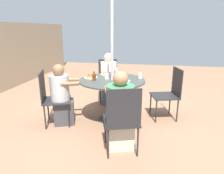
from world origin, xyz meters
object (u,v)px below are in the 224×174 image
(patio_table, at_px, (112,88))
(diner_north, at_px, (120,114))
(patio_chair_east, at_px, (170,91))
(diner_west, at_px, (62,97))
(syrup_bottle, at_px, (94,77))
(coffee_cup, at_px, (107,76))
(pancake_plate_c, at_px, (91,76))
(diner_south, at_px, (109,81))
(pancake_plate_d, at_px, (107,74))
(pancake_plate_b, at_px, (118,75))
(drinking_glass_a, at_px, (140,76))
(patio_chair_west, at_px, (51,96))
(pancake_plate_a, at_px, (123,80))
(patio_chair_north, at_px, (122,117))
(patio_chair_south, at_px, (108,78))

(patio_table, height_order, diner_north, diner_north)
(patio_chair_east, height_order, diner_west, diner_west)
(patio_table, xyz_separation_m, diner_north, (-0.83, -0.27, -0.11))
(syrup_bottle, height_order, coffee_cup, syrup_bottle)
(patio_table, bearing_deg, coffee_cup, 65.48)
(patio_chair_east, height_order, pancake_plate_c, patio_chair_east)
(patio_table, relative_size, pancake_plate_c, 4.76)
(diner_west, bearing_deg, diner_north, 43.75)
(diner_south, xyz_separation_m, coffee_cup, (-0.79, -0.13, 0.30))
(diner_north, height_order, pancake_plate_d, diner_north)
(diner_west, distance_m, pancake_plate_b, 1.09)
(patio_table, height_order, pancake_plate_b, pancake_plate_b)
(drinking_glass_a, bearing_deg, diner_west, 110.51)
(patio_chair_west, xyz_separation_m, coffee_cup, (0.42, -0.88, 0.28))
(diner_south, relative_size, pancake_plate_c, 4.60)
(patio_chair_east, relative_size, diner_west, 0.89)
(pancake_plate_b, bearing_deg, pancake_plate_a, -158.99)
(patio_chair_north, bearing_deg, diner_south, 88.95)
(diner_north, distance_m, pancake_plate_d, 1.33)
(diner_west, relative_size, pancake_plate_a, 4.36)
(diner_south, xyz_separation_m, pancake_plate_b, (-0.57, -0.30, 0.27))
(diner_north, relative_size, pancake_plate_c, 4.51)
(pancake_plate_a, height_order, coffee_cup, coffee_cup)
(diner_north, relative_size, drinking_glass_a, 10.79)
(coffee_cup, bearing_deg, pancake_plate_c, 85.93)
(pancake_plate_d, bearing_deg, pancake_plate_a, -140.99)
(patio_chair_south, distance_m, pancake_plate_b, 0.87)
(patio_chair_north, relative_size, coffee_cup, 9.58)
(patio_chair_east, bearing_deg, diner_south, 50.68)
(pancake_plate_b, distance_m, coffee_cup, 0.28)
(patio_chair_north, xyz_separation_m, patio_chair_south, (2.02, 0.60, 0.00))
(patio_table, relative_size, diner_north, 1.06)
(patio_chair_east, xyz_separation_m, pancake_plate_d, (0.12, 1.19, 0.25))
(diner_north, height_order, patio_chair_east, diner_north)
(patio_table, height_order, diner_west, diner_west)
(pancake_plate_c, bearing_deg, patio_chair_west, 126.84)
(patio_chair_east, relative_size, drinking_glass_a, 9.28)
(diner_south, xyz_separation_m, syrup_bottle, (-0.94, 0.06, 0.31))
(diner_south, height_order, pancake_plate_d, diner_south)
(pancake_plate_c, bearing_deg, drinking_glass_a, -82.90)
(diner_north, bearing_deg, pancake_plate_a, 77.11)
(pancake_plate_b, height_order, pancake_plate_d, pancake_plate_b)
(pancake_plate_a, xyz_separation_m, syrup_bottle, (-0.03, 0.49, 0.04))
(patio_chair_north, bearing_deg, patio_chair_south, 88.83)
(diner_north, bearing_deg, syrup_bottle, 109.65)
(patio_table, xyz_separation_m, pancake_plate_a, (-0.07, -0.20, 0.17))
(patio_table, height_order, patio_chair_south, patio_chair_south)
(pancake_plate_b, xyz_separation_m, drinking_glass_a, (-0.09, -0.41, 0.03))
(pancake_plate_a, bearing_deg, patio_chair_east, -67.19)
(pancake_plate_b, distance_m, drinking_glass_a, 0.42)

